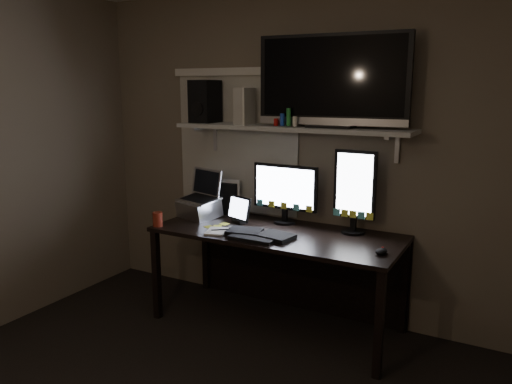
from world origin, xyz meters
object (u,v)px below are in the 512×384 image
Objects in this scene: laptop at (199,195)px; tv at (332,81)px; mouse at (381,251)px; cup at (158,219)px; desk at (284,250)px; monitor_portrait at (355,192)px; keyboard at (260,234)px; speaker at (205,101)px; game_console at (246,106)px; tablet at (239,210)px; monitor_landscape at (285,194)px.

laptop is 0.35× the size of tv.
laptop reaches higher than mouse.
cup reaches higher than mouse.
cup reaches higher than desk.
laptop is (-1.23, -0.17, -0.12)m from monitor_portrait.
speaker is (-0.70, 0.38, 0.90)m from keyboard.
keyboard is 1.81× the size of game_console.
tablet is 1.18m from tv.
laptop is (-0.73, -0.06, 0.36)m from desk.
monitor_landscape is 0.95m from mouse.
desk is at bearing -64.57° from monitor_landscape.
monitor_landscape is 1.59× the size of speaker.
monitor_portrait is 1.24m from laptop.
cup is (-0.80, -0.54, -0.18)m from monitor_landscape.
laptop reaches higher than desk.
mouse is 0.95× the size of cup.
mouse is 0.31× the size of speaker.
desk is 7.41× the size of tablet.
cup is 0.10× the size of tv.
monitor_portrait is 0.89m from tablet.
game_console is (0.37, 0.12, 0.70)m from laptop.
mouse is (0.30, -0.37, -0.29)m from monitor_portrait.
game_console reaches higher than monitor_landscape.
tablet is (-0.30, 0.23, 0.09)m from keyboard.
laptop is 1.12× the size of speaker.
desk is 2.96× the size of monitor_portrait.
speaker is (-0.70, -0.02, 0.68)m from monitor_landscape.
mouse is at bearing 9.39° from tablet.
speaker reaches higher than game_console.
tv is (-0.18, -0.03, 0.76)m from monitor_portrait.
game_console is at bearing 178.06° from tv.
cup reaches higher than keyboard.
keyboard is 0.81m from cup.
cup is (-0.50, -0.37, -0.05)m from tablet.
tablet is 0.73× the size of speaker.
cup is at bearing -170.43° from keyboard.
laptop is (-1.53, 0.20, 0.17)m from mouse.
speaker reaches higher than desk.
monitor_landscape reaches higher than keyboard.
desk is 0.35m from keyboard.
keyboard is 1.17m from tv.
monitor_portrait is 0.57× the size of tv.
tv reaches higher than tablet.
game_console is (-0.68, -0.01, -0.18)m from tv.
cup is 0.39× the size of game_console.
monitor_portrait is 5.94× the size of mouse.
monitor_landscape is at bearing -179.38° from monitor_portrait.
monitor_landscape reaches higher than tablet.
laptop is 1.36× the size of game_console.
tv is 3.18× the size of speaker.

